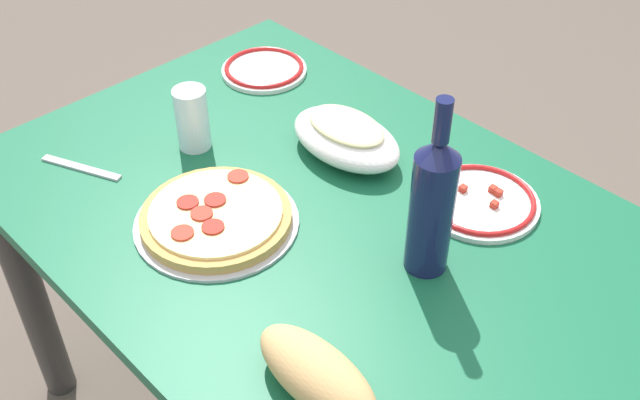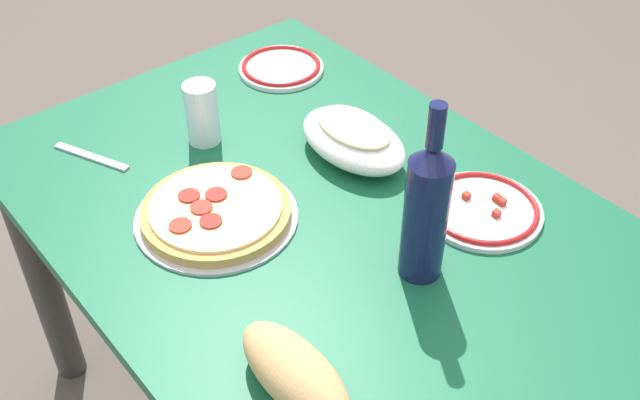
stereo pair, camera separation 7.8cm
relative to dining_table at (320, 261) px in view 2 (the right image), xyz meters
name	(u,v)px [view 2 (the right image)]	position (x,y,z in m)	size (l,w,h in m)	color
dining_table	(320,261)	(0.00, 0.00, 0.00)	(1.23, 0.84, 0.70)	#145938
pepperoni_pizza	(216,212)	(-0.10, -0.15, 0.13)	(0.28, 0.28, 0.03)	#B7B7BC
baked_pasta_dish	(353,137)	(-0.09, 0.16, 0.16)	(0.24, 0.15, 0.08)	white
wine_bottle	(426,209)	(0.21, 0.04, 0.25)	(0.07, 0.07, 0.32)	#141942
water_glass	(202,113)	(-0.31, -0.04, 0.18)	(0.06, 0.06, 0.13)	silver
side_plate_near	(281,67)	(-0.43, 0.24, 0.13)	(0.19, 0.19, 0.02)	white
side_plate_far	(483,209)	(0.18, 0.22, 0.13)	(0.21, 0.21, 0.02)	white
bread_loaf	(295,374)	(0.27, -0.26, 0.16)	(0.21, 0.09, 0.08)	tan
fork_right	(91,157)	(-0.40, -0.24, 0.12)	(0.17, 0.02, 0.01)	#B7B7BC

